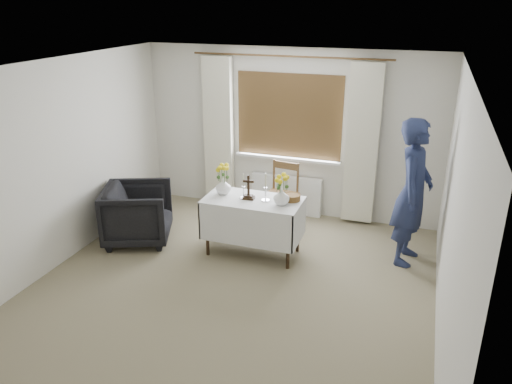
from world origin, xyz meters
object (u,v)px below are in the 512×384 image
wooden_chair (280,196)px  wooden_cross (248,187)px  armchair (138,214)px  flower_vase_right (281,197)px  altar_table (253,227)px  flower_vase_left (223,186)px  person (413,193)px

wooden_chair → wooden_cross: bearing=-91.5°
armchair → flower_vase_right: size_ratio=4.23×
altar_table → flower_vase_right: flower_vase_right is taller
armchair → flower_vase_left: (1.18, 0.22, 0.47)m
armchair → wooden_cross: 1.64m
wooden_cross → person: bearing=8.1°
armchair → wooden_cross: bearing=-106.0°
wooden_chair → armchair: (-1.71, -1.05, -0.08)m
person → flower_vase_right: person is taller
wooden_chair → armchair: wooden_chair is taller
wooden_cross → wooden_chair: bearing=74.6°
armchair → altar_table: bearing=-106.2°
flower_vase_left → flower_vase_right: 0.82m
altar_table → flower_vase_right: size_ratio=5.99×
wooden_chair → armchair: bearing=-140.0°
altar_table → armchair: bearing=-174.3°
person → wooden_chair: bearing=85.7°
wooden_chair → flower_vase_left: size_ratio=4.57×
wooden_chair → flower_vase_left: 1.06m
person → flower_vase_left: (-2.33, -0.42, -0.06)m
flower_vase_right → flower_vase_left: bearing=173.0°
wooden_chair → wooden_cross: (-0.16, -0.89, 0.44)m
flower_vase_left → wooden_chair: bearing=57.8°
wooden_cross → flower_vase_right: wooden_cross is taller
flower_vase_left → person: bearing=10.1°
armchair → flower_vase_left: flower_vase_left is taller
flower_vase_left → flower_vase_right: size_ratio=1.01×
altar_table → flower_vase_left: (-0.43, 0.06, 0.49)m
armchair → person: (3.51, 0.64, 0.53)m
altar_table → person: person is taller
person → flower_vase_right: (-1.52, -0.52, -0.06)m
wooden_chair → person: person is taller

